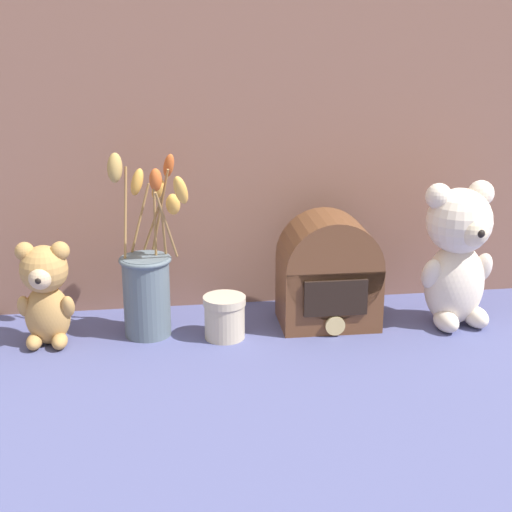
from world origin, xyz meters
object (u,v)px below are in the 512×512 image
Objects in this scene: flower_vase at (147,280)px; decorative_tin_tall at (225,317)px; teddy_bear_medium at (45,292)px; vintage_radio at (329,275)px; teddy_bear_large at (457,252)px.

flower_vase reaches higher than decorative_tin_tall.
vintage_radio is at bearing 2.59° from teddy_bear_medium.
teddy_bear_medium is at bearing 179.18° from teddy_bear_large.
teddy_bear_large is 0.81× the size of flower_vase.
flower_vase is 0.33m from vintage_radio.
flower_vase is 1.59× the size of vintage_radio.
decorative_tin_tall is (0.30, -0.02, -0.06)m from teddy_bear_medium.
vintage_radio is 2.68× the size of decorative_tin_tall.
vintage_radio reaches higher than teddy_bear_medium.
vintage_radio is (0.33, 0.00, -0.01)m from flower_vase.
teddy_bear_large is at bearing -0.82° from teddy_bear_medium.
vintage_radio is (0.50, 0.02, -0.00)m from teddy_bear_medium.
teddy_bear_medium reaches higher than decorative_tin_tall.
teddy_bear_large is 0.43m from decorative_tin_tall.
decorative_tin_tall is (0.13, -0.04, -0.06)m from flower_vase.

